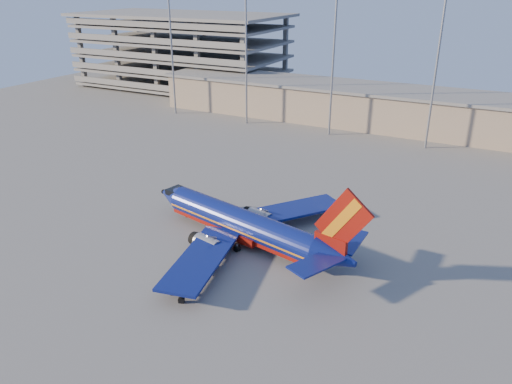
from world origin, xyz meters
TOP-DOWN VIEW (x-y plane):
  - ground at (0.00, 0.00)m, footprint 220.00×220.00m
  - terminal_building at (10.00, 58.00)m, footprint 122.00×16.00m
  - parking_garage at (-62.00, 74.05)m, footprint 62.00×32.00m
  - light_mast_row at (5.00, 46.00)m, footprint 101.60×1.60m
  - aircraft_main at (1.95, -3.89)m, footprint 32.70×31.09m
  - baggage_tug at (0.54, -12.32)m, footprint 2.02×1.33m
  - luggage_pile at (1.57, -17.42)m, footprint 2.37×2.02m

SIDE VIEW (x-z plane):
  - ground at x=0.00m, z-range 0.00..0.00m
  - luggage_pile at x=1.57m, z-range -0.03..0.51m
  - baggage_tug at x=0.54m, z-range 0.03..1.42m
  - aircraft_main at x=1.95m, z-range -3.22..8.02m
  - terminal_building at x=10.00m, z-range 0.07..8.57m
  - parking_garage at x=-62.00m, z-range 1.03..22.43m
  - light_mast_row at x=5.00m, z-range 3.23..31.88m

